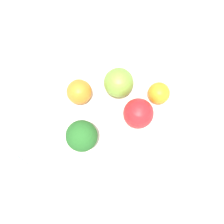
% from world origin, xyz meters
% --- Properties ---
extents(ground_plane, '(6.00, 6.00, 0.00)m').
position_xyz_m(ground_plane, '(0.00, 0.00, 0.00)').
color(ground_plane, gray).
extents(table_surface, '(1.20, 1.20, 0.02)m').
position_xyz_m(table_surface, '(0.00, 0.00, 0.01)').
color(table_surface, silver).
rests_on(table_surface, ground_plane).
extents(bowl, '(0.25, 0.25, 0.03)m').
position_xyz_m(bowl, '(0.00, 0.00, 0.03)').
color(bowl, silver).
rests_on(bowl, table_surface).
extents(broccoli, '(0.05, 0.05, 0.07)m').
position_xyz_m(broccoli, '(0.07, -0.02, 0.09)').
color(broccoli, '#99C17A').
rests_on(broccoli, bowl).
extents(apple_red, '(0.05, 0.05, 0.05)m').
position_xyz_m(apple_red, '(-0.02, 0.04, 0.07)').
color(apple_red, red).
rests_on(apple_red, bowl).
extents(apple_green, '(0.05, 0.05, 0.05)m').
position_xyz_m(apple_green, '(-0.05, -0.01, 0.07)').
color(apple_green, olive).
rests_on(apple_green, bowl).
extents(orange_front, '(0.05, 0.05, 0.05)m').
position_xyz_m(orange_front, '(-0.00, -0.07, 0.07)').
color(orange_front, orange).
rests_on(orange_front, bowl).
extents(orange_back, '(0.04, 0.04, 0.04)m').
position_xyz_m(orange_back, '(-0.07, 0.06, 0.07)').
color(orange_back, orange).
rests_on(orange_back, bowl).
extents(spoon, '(0.02, 0.08, 0.01)m').
position_xyz_m(spoon, '(0.16, -0.13, 0.02)').
color(spoon, silver).
rests_on(spoon, table_surface).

